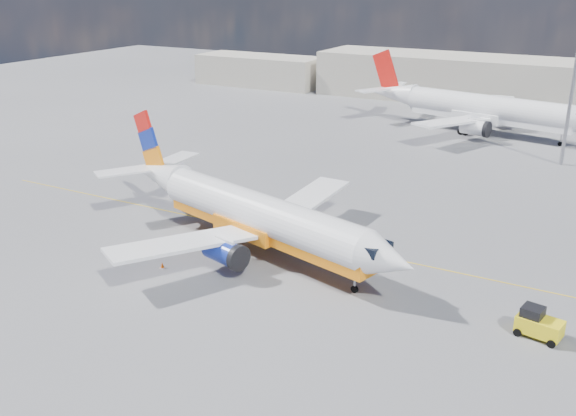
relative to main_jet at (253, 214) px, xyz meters
The scene contains 9 objects.
ground 3.84m from the main_jet, 32.13° to the left, with size 240.00×240.00×0.00m, color #5A5A5E.
taxi_line 5.46m from the main_jet, 68.01° to the left, with size 70.00×0.15×0.01m, color gold.
terminal_main 76.31m from the main_jet, 85.02° to the left, with size 70.00×14.00×8.00m, color #B9B19F.
terminal_annex 84.93m from the main_jet, 120.71° to the left, with size 26.00×10.00×6.00m, color #B9B19F.
main_jet is the anchor object (origin of this frame).
second_jet 52.32m from the main_jet, 82.82° to the left, with size 36.04×27.87×10.87m.
gse_tug 23.52m from the main_jet, ahead, with size 3.03×2.19×1.99m.
traffic_cone 8.51m from the main_jet, 125.47° to the right, with size 0.36×0.36×0.51m.
floodlight_mast 45.53m from the main_jet, 64.13° to the left, with size 1.51×1.51×20.66m.
Camera 1 is at (24.83, -43.26, 22.17)m, focal length 40.00 mm.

